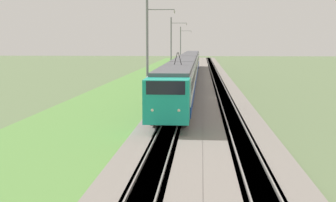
{
  "coord_description": "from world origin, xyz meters",
  "views": [
    {
      "loc": [
        -2.88,
        -2.11,
        5.85
      ],
      "look_at": [
        26.18,
        0.0,
        2.19
      ],
      "focal_mm": 50.0,
      "sensor_mm": 36.0,
      "label": 1
    }
  ],
  "objects_px": {
    "catenary_mast_far": "(171,48)",
    "catenary_mast_distant": "(181,47)",
    "catenary_mast_mid": "(148,53)",
    "passenger_train": "(188,67)"
  },
  "relations": [
    {
      "from": "catenary_mast_far",
      "to": "catenary_mast_distant",
      "type": "relative_size",
      "value": 1.04
    },
    {
      "from": "catenary_mast_mid",
      "to": "catenary_mast_distant",
      "type": "height_order",
      "value": "catenary_mast_mid"
    },
    {
      "from": "catenary_mast_far",
      "to": "catenary_mast_mid",
      "type": "bearing_deg",
      "value": -180.0
    },
    {
      "from": "catenary_mast_distant",
      "to": "catenary_mast_far",
      "type": "bearing_deg",
      "value": 180.0
    },
    {
      "from": "catenary_mast_mid",
      "to": "passenger_train",
      "type": "bearing_deg",
      "value": -5.55
    },
    {
      "from": "passenger_train",
      "to": "catenary_mast_distant",
      "type": "height_order",
      "value": "catenary_mast_distant"
    },
    {
      "from": "passenger_train",
      "to": "catenary_mast_mid",
      "type": "distance_m",
      "value": 27.72
    },
    {
      "from": "catenary_mast_mid",
      "to": "catenary_mast_far",
      "type": "height_order",
      "value": "catenary_mast_far"
    },
    {
      "from": "passenger_train",
      "to": "catenary_mast_mid",
      "type": "bearing_deg",
      "value": -5.55
    },
    {
      "from": "catenary_mast_mid",
      "to": "catenary_mast_far",
      "type": "xyz_separation_m",
      "value": [
        31.9,
        0.0,
        0.07
      ]
    }
  ]
}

